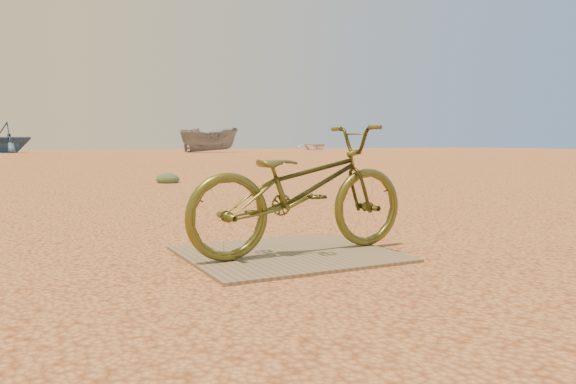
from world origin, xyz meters
name	(u,v)px	position (x,y,z in m)	size (l,w,h in m)	color
ground	(244,250)	(0.00, 0.00, 0.00)	(120.00, 120.00, 0.00)	#E3975D
plywood_board	(288,254)	(0.21, -0.31, 0.01)	(1.42, 1.24, 0.02)	#7A684E
bicycle	(301,189)	(0.29, -0.36, 0.48)	(0.60, 1.72, 0.91)	#50521D
boat_far_left	(3,137)	(-1.73, 43.78, 1.18)	(3.86, 4.48, 2.36)	#36597E
boat_mid_right	(210,140)	(12.85, 38.75, 0.99)	(1.92, 5.11, 1.98)	slate
boat_far_right	(314,145)	(27.36, 47.70, 0.50)	(3.44, 4.82, 1.00)	silver
kale_b	(168,183)	(1.28, 7.14, 0.00)	(0.45, 0.45, 0.25)	#4C6B47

